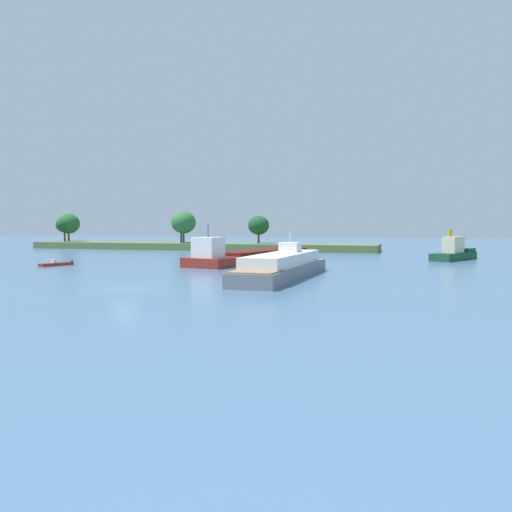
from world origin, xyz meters
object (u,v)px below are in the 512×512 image
tugboat (454,252)px  cargo_barge (256,256)px  fishing_skiff (56,264)px  white_riverboat (283,266)px

tugboat → cargo_barge: cargo_barge is taller
cargo_barge → fishing_skiff: bearing=-148.3°
fishing_skiff → tugboat: 62.23m
tugboat → cargo_barge: size_ratio=0.38×
white_riverboat → fishing_skiff: bearing=167.5°
fishing_skiff → cargo_barge: cargo_barge is taller
white_riverboat → cargo_barge: bearing=113.6°
white_riverboat → tugboat: (19.88, 36.97, 0.03)m
fishing_skiff → white_riverboat: size_ratio=0.22×
fishing_skiff → cargo_barge: bearing=31.7°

